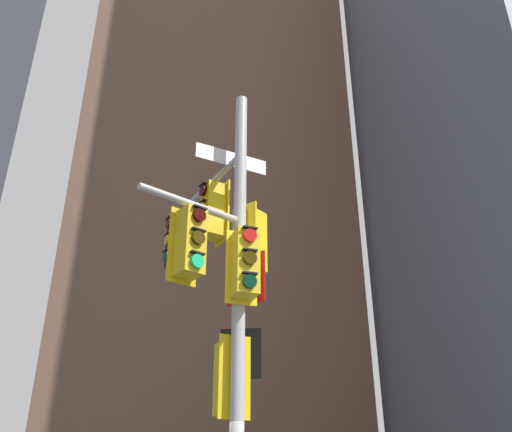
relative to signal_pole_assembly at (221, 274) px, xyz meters
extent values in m
cube|color=slate|center=(17.26, 10.97, 20.74)|extent=(13.64, 13.64, 50.88)
cube|color=brown|center=(2.28, 24.51, 11.99)|extent=(15.00, 15.00, 33.37)
cylinder|color=#B2B2B5|center=(0.21, -0.39, -0.79)|extent=(0.19, 0.19, 7.81)
cylinder|color=#B2B2B5|center=(-0.23, 0.95, 1.96)|extent=(1.00, 2.71, 0.11)
cylinder|color=#B2B2B5|center=(-0.57, -0.79, 0.75)|extent=(1.61, 0.91, 0.11)
cube|color=yellow|center=(0.08, 0.61, 1.36)|extent=(0.18, 0.46, 1.14)
cube|color=yellow|center=(-0.10, 0.55, 1.36)|extent=(0.43, 0.43, 1.00)
cylinder|color=#360605|center=(-0.29, 0.49, 1.71)|extent=(0.12, 0.21, 0.20)
cube|color=black|center=(-0.30, 0.48, 1.83)|extent=(0.14, 0.23, 0.02)
cylinder|color=yellow|center=(-0.29, 0.49, 1.36)|extent=(0.12, 0.21, 0.20)
cube|color=black|center=(-0.30, 0.48, 1.48)|extent=(0.14, 0.23, 0.02)
cylinder|color=#06311C|center=(-0.29, 0.49, 1.01)|extent=(0.12, 0.21, 0.20)
cube|color=black|center=(-0.30, 0.48, 1.13)|extent=(0.14, 0.23, 0.02)
cube|color=black|center=(-0.41, 2.08, 1.36)|extent=(0.18, 0.46, 1.14)
cube|color=black|center=(-0.59, 2.02, 1.36)|extent=(0.43, 0.43, 1.00)
cylinder|color=#360605|center=(-0.78, 1.96, 1.71)|extent=(0.12, 0.21, 0.20)
cube|color=black|center=(-0.79, 1.95, 1.83)|extent=(0.14, 0.23, 0.02)
cylinder|color=yellow|center=(-0.78, 1.96, 1.36)|extent=(0.12, 0.21, 0.20)
cube|color=black|center=(-0.79, 1.95, 1.48)|extent=(0.14, 0.23, 0.02)
cylinder|color=#06311C|center=(-0.78, 1.96, 1.01)|extent=(0.12, 0.21, 0.20)
cube|color=black|center=(-0.79, 1.95, 1.13)|extent=(0.14, 0.23, 0.02)
cube|color=gold|center=(-0.65, -0.62, 0.15)|extent=(0.44, 0.25, 1.14)
cube|color=gold|center=(-0.57, -0.79, 0.15)|extent=(0.46, 0.46, 1.00)
cylinder|color=#360605|center=(-0.47, -0.97, 0.50)|extent=(0.21, 0.15, 0.20)
cube|color=black|center=(-0.47, -0.98, 0.62)|extent=(0.23, 0.17, 0.02)
cylinder|color=#3C2C06|center=(-0.47, -0.97, 0.15)|extent=(0.21, 0.15, 0.20)
cube|color=black|center=(-0.47, -0.98, 0.27)|extent=(0.23, 0.17, 0.02)
cylinder|color=#19C672|center=(-0.47, -0.97, -0.20)|extent=(0.21, 0.15, 0.20)
cube|color=black|center=(-0.47, -0.98, -0.08)|extent=(0.23, 0.17, 0.02)
cube|color=yellow|center=(0.19, -0.28, -1.59)|extent=(0.47, 0.15, 1.14)
cube|color=yellow|center=(0.14, -0.10, -1.59)|extent=(0.41, 0.41, 1.00)
cylinder|color=#360605|center=(0.09, 0.10, -1.24)|extent=(0.21, 0.11, 0.20)
cube|color=black|center=(0.09, 0.10, -1.12)|extent=(0.23, 0.12, 0.02)
cylinder|color=yellow|center=(0.09, 0.10, -1.59)|extent=(0.21, 0.11, 0.20)
cube|color=black|center=(0.09, 0.10, -1.47)|extent=(0.23, 0.12, 0.02)
cylinder|color=#06311C|center=(0.09, 0.10, -1.94)|extent=(0.21, 0.11, 0.20)
cube|color=black|center=(0.09, 0.10, -1.82)|extent=(0.23, 0.12, 0.02)
cube|color=yellow|center=(0.23, -0.49, -0.06)|extent=(0.48, 0.09, 1.14)
cube|color=yellow|center=(0.25, -0.68, -0.06)|extent=(0.38, 0.38, 1.00)
cylinder|color=red|center=(0.28, -0.88, 0.29)|extent=(0.21, 0.09, 0.20)
cube|color=black|center=(0.28, -0.89, 0.41)|extent=(0.23, 0.10, 0.02)
cylinder|color=#3C2C06|center=(0.28, -0.88, -0.06)|extent=(0.21, 0.09, 0.20)
cube|color=black|center=(0.28, -0.89, 0.06)|extent=(0.23, 0.10, 0.02)
cylinder|color=#06311C|center=(0.28, -0.88, -0.41)|extent=(0.21, 0.09, 0.20)
cube|color=black|center=(0.28, -0.89, -0.29)|extent=(0.23, 0.10, 0.02)
cube|color=yellow|center=(0.30, -0.32, 0.50)|extent=(0.32, 0.39, 1.14)
cube|color=yellow|center=(0.45, -0.20, 0.50)|extent=(0.48, 0.48, 1.00)
cylinder|color=#360605|center=(0.60, -0.08, 0.85)|extent=(0.17, 0.19, 0.20)
cube|color=black|center=(0.61, -0.07, 0.97)|extent=(0.19, 0.22, 0.02)
cylinder|color=#3C2C06|center=(0.60, -0.08, 0.50)|extent=(0.17, 0.19, 0.20)
cube|color=black|center=(0.61, -0.07, 0.62)|extent=(0.19, 0.22, 0.02)
cylinder|color=#19C672|center=(0.60, -0.08, 0.15)|extent=(0.17, 0.19, 0.20)
cube|color=black|center=(0.61, -0.07, 0.27)|extent=(0.19, 0.22, 0.02)
cube|color=white|center=(0.12, -0.05, 2.08)|extent=(1.27, 0.37, 0.28)
cube|color=#19479E|center=(0.12, -0.05, 2.08)|extent=(1.23, 0.36, 0.24)
cube|color=red|center=(0.36, -0.22, -0.12)|extent=(0.50, 0.43, 0.80)
cube|color=white|center=(0.36, -0.22, -0.12)|extent=(0.47, 0.40, 0.76)
cube|color=black|center=(0.29, -0.18, -1.25)|extent=(0.57, 0.23, 0.72)
cube|color=white|center=(0.29, -0.18, -1.25)|extent=(0.53, 0.21, 0.68)
camera|label=1|loc=(-1.16, -8.08, -3.04)|focal=39.27mm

